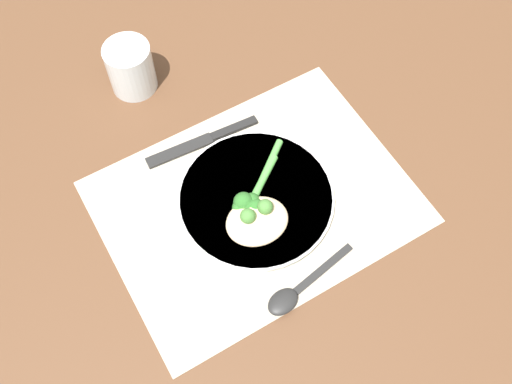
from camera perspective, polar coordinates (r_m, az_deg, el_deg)
name	(u,v)px	position (r m, az deg, el deg)	size (l,w,h in m)	color
ground_plane	(256,202)	(0.92, 0.00, -0.98)	(3.00, 3.00, 0.00)	brown
placemat	(256,202)	(0.92, 0.00, -0.92)	(0.46, 0.35, 0.00)	#B2A893
plate	(256,198)	(0.91, 0.00, -0.62)	(0.24, 0.24, 0.01)	white
chicken_fillet	(257,221)	(0.88, 0.10, -2.80)	(0.10, 0.09, 0.02)	beige
pesto_dollop_primary	(248,216)	(0.86, -0.79, -2.30)	(0.02, 0.02, 0.02)	#477F38
pesto_dollop_secondary	(265,207)	(0.86, 0.88, -1.42)	(0.02, 0.02, 0.02)	#477F38
broccoli_stalk_left	(250,199)	(0.89, -0.60, -0.68)	(0.11, 0.07, 0.03)	#51A847
broccoli_stalk_front	(252,197)	(0.89, -0.34, -0.51)	(0.13, 0.10, 0.03)	#51A847
knife	(204,140)	(0.98, -4.95, 4.91)	(0.19, 0.03, 0.01)	black
spoon	(292,295)	(0.86, 3.42, -9.73)	(0.16, 0.05, 0.01)	black
water_glass	(131,68)	(1.04, -11.86, 11.50)	(0.08, 0.08, 0.09)	silver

